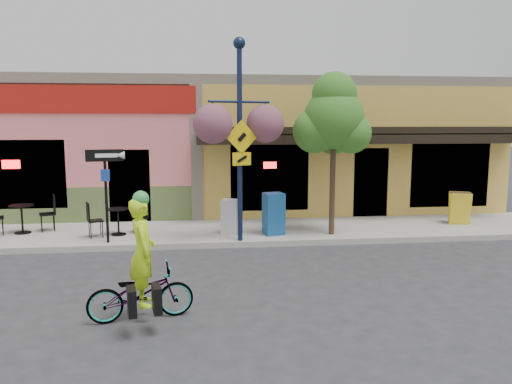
{
  "coord_description": "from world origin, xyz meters",
  "views": [
    {
      "loc": [
        -0.94,
        -11.58,
        3.15
      ],
      "look_at": [
        0.44,
        0.5,
        1.4
      ],
      "focal_mm": 35.0,
      "sensor_mm": 36.0,
      "label": 1
    }
  ],
  "objects_px": {
    "lamp_post": "(240,141)",
    "newspaper_box_grey": "(230,216)",
    "bicycle": "(141,293)",
    "newspaper_box_blue": "(274,214)",
    "one_way_sign": "(106,197)",
    "street_tree": "(333,153)",
    "building": "(224,144)",
    "cyclist_rider": "(143,267)"
  },
  "relations": [
    {
      "from": "street_tree",
      "to": "newspaper_box_grey",
      "type": "bearing_deg",
      "value": 171.64
    },
    {
      "from": "bicycle",
      "to": "one_way_sign",
      "type": "height_order",
      "value": "one_way_sign"
    },
    {
      "from": "bicycle",
      "to": "newspaper_box_grey",
      "type": "height_order",
      "value": "newspaper_box_grey"
    },
    {
      "from": "street_tree",
      "to": "lamp_post",
      "type": "bearing_deg",
      "value": -169.78
    },
    {
      "from": "building",
      "to": "newspaper_box_blue",
      "type": "height_order",
      "value": "building"
    },
    {
      "from": "newspaper_box_blue",
      "to": "cyclist_rider",
      "type": "bearing_deg",
      "value": -133.24
    },
    {
      "from": "building",
      "to": "one_way_sign",
      "type": "relative_size",
      "value": 7.89
    },
    {
      "from": "bicycle",
      "to": "lamp_post",
      "type": "relative_size",
      "value": 0.33
    },
    {
      "from": "bicycle",
      "to": "newspaper_box_grey",
      "type": "bearing_deg",
      "value": -29.59
    },
    {
      "from": "cyclist_rider",
      "to": "newspaper_box_grey",
      "type": "height_order",
      "value": "cyclist_rider"
    },
    {
      "from": "bicycle",
      "to": "lamp_post",
      "type": "bearing_deg",
      "value": -34.91
    },
    {
      "from": "building",
      "to": "newspaper_box_grey",
      "type": "xyz_separation_m",
      "value": [
        -0.14,
        -6.01,
        -1.64
      ]
    },
    {
      "from": "bicycle",
      "to": "newspaper_box_blue",
      "type": "xyz_separation_m",
      "value": [
        2.9,
        5.07,
        0.27
      ]
    },
    {
      "from": "cyclist_rider",
      "to": "one_way_sign",
      "type": "xyz_separation_m",
      "value": [
        -1.37,
        4.64,
        0.44
      ]
    },
    {
      "from": "newspaper_box_grey",
      "to": "lamp_post",
      "type": "bearing_deg",
      "value": -59.27
    },
    {
      "from": "newspaper_box_blue",
      "to": "newspaper_box_grey",
      "type": "bearing_deg",
      "value": 154.03
    },
    {
      "from": "lamp_post",
      "to": "newspaper_box_grey",
      "type": "bearing_deg",
      "value": 86.18
    },
    {
      "from": "cyclist_rider",
      "to": "street_tree",
      "type": "relative_size",
      "value": 0.4
    },
    {
      "from": "building",
      "to": "street_tree",
      "type": "bearing_deg",
      "value": -68.4
    },
    {
      "from": "bicycle",
      "to": "street_tree",
      "type": "bearing_deg",
      "value": -53.32
    },
    {
      "from": "lamp_post",
      "to": "one_way_sign",
      "type": "bearing_deg",
      "value": 160.0
    },
    {
      "from": "cyclist_rider",
      "to": "street_tree",
      "type": "height_order",
      "value": "street_tree"
    },
    {
      "from": "newspaper_box_blue",
      "to": "newspaper_box_grey",
      "type": "distance_m",
      "value": 1.17
    },
    {
      "from": "lamp_post",
      "to": "one_way_sign",
      "type": "relative_size",
      "value": 2.16
    },
    {
      "from": "cyclist_rider",
      "to": "one_way_sign",
      "type": "relative_size",
      "value": 0.74
    },
    {
      "from": "newspaper_box_blue",
      "to": "street_tree",
      "type": "xyz_separation_m",
      "value": [
        1.54,
        -0.15,
        1.59
      ]
    },
    {
      "from": "bicycle",
      "to": "lamp_post",
      "type": "distance_m",
      "value": 5.36
    },
    {
      "from": "one_way_sign",
      "to": "newspaper_box_grey",
      "type": "height_order",
      "value": "one_way_sign"
    },
    {
      "from": "cyclist_rider",
      "to": "lamp_post",
      "type": "bearing_deg",
      "value": -34.37
    },
    {
      "from": "cyclist_rider",
      "to": "lamp_post",
      "type": "height_order",
      "value": "lamp_post"
    },
    {
      "from": "cyclist_rider",
      "to": "one_way_sign",
      "type": "distance_m",
      "value": 4.85
    },
    {
      "from": "cyclist_rider",
      "to": "street_tree",
      "type": "distance_m",
      "value": 6.74
    },
    {
      "from": "one_way_sign",
      "to": "street_tree",
      "type": "xyz_separation_m",
      "value": [
        5.75,
        0.28,
        0.99
      ]
    },
    {
      "from": "one_way_sign",
      "to": "street_tree",
      "type": "distance_m",
      "value": 5.84
    },
    {
      "from": "one_way_sign",
      "to": "newspaper_box_grey",
      "type": "relative_size",
      "value": 2.52
    },
    {
      "from": "building",
      "to": "newspaper_box_blue",
      "type": "bearing_deg",
      "value": -80.91
    },
    {
      "from": "cyclist_rider",
      "to": "lamp_post",
      "type": "relative_size",
      "value": 0.34
    },
    {
      "from": "building",
      "to": "cyclist_rider",
      "type": "distance_m",
      "value": 11.56
    },
    {
      "from": "bicycle",
      "to": "lamp_post",
      "type": "xyz_separation_m",
      "value": [
        1.95,
        4.47,
        2.2
      ]
    },
    {
      "from": "one_way_sign",
      "to": "street_tree",
      "type": "relative_size",
      "value": 0.54
    },
    {
      "from": "cyclist_rider",
      "to": "newspaper_box_blue",
      "type": "bearing_deg",
      "value": -40.62
    },
    {
      "from": "lamp_post",
      "to": "newspaper_box_blue",
      "type": "distance_m",
      "value": 2.24
    }
  ]
}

